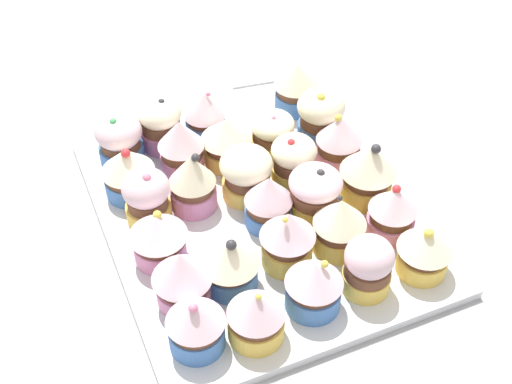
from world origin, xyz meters
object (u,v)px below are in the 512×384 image
at_px(cupcake_7, 340,224).
at_px(cupcake_8, 315,193).
at_px(cupcake_17, 256,314).
at_px(cupcake_13, 268,200).
at_px(cupcake_2, 368,171).
at_px(cupcake_24, 158,236).
at_px(cupcake_15, 224,140).
at_px(cupcake_26, 128,171).
at_px(cupcake_22, 196,323).
at_px(cupcake_12, 284,239).
at_px(cupcake_27, 120,139).
at_px(cupcake_10, 273,134).
at_px(cupcake_14, 245,173).
at_px(cupcake_11, 318,283).
at_px(cupcake_16, 205,114).
at_px(cupcake_0, 425,249).
at_px(cupcake_4, 320,116).
at_px(cupcake_21, 160,124).
at_px(cupcake_3, 339,141).
at_px(cupcake_25, 147,196).
at_px(cupcake_6, 368,265).
at_px(cupcake_18, 230,261).
at_px(cupcake_19, 192,182).
at_px(cupcake_20, 181,146).
at_px(cupcake_5, 296,86).
at_px(napkin, 258,57).
at_px(baking_tray, 256,213).
at_px(cupcake_1, 392,211).
at_px(cupcake_23, 182,276).

relative_size(cupcake_7, cupcake_8, 1.03).
bearing_deg(cupcake_17, cupcake_13, -28.22).
bearing_deg(cupcake_2, cupcake_24, 88.95).
relative_size(cupcake_15, cupcake_26, 0.94).
xyz_separation_m(cupcake_7, cupcake_22, (-0.06, 0.19, -0.00)).
height_order(cupcake_13, cupcake_26, cupcake_26).
distance_m(cupcake_12, cupcake_27, 0.27).
bearing_deg(cupcake_27, cupcake_10, -108.85).
bearing_deg(cupcake_22, cupcake_14, -34.99).
relative_size(cupcake_11, cupcake_16, 1.02).
bearing_deg(cupcake_0, cupcake_4, 0.63).
bearing_deg(cupcake_21, cupcake_10, -118.94).
height_order(cupcake_3, cupcake_24, cupcake_3).
bearing_deg(cupcake_25, cupcake_21, -24.19).
distance_m(cupcake_2, cupcake_25, 0.26).
xyz_separation_m(cupcake_2, cupcake_13, (0.01, 0.13, -0.01)).
xyz_separation_m(cupcake_6, cupcake_18, (0.06, 0.13, 0.00)).
bearing_deg(cupcake_8, cupcake_19, 60.30).
bearing_deg(cupcake_19, cupcake_20, -6.75).
height_order(cupcake_4, cupcake_7, cupcake_4).
height_order(cupcake_5, cupcake_22, same).
relative_size(cupcake_8, cupcake_11, 1.08).
distance_m(cupcake_0, cupcake_8, 0.14).
bearing_deg(cupcake_22, cupcake_17, -102.20).
distance_m(cupcake_16, napkin, 0.22).
distance_m(baking_tray, cupcake_4, 0.16).
bearing_deg(cupcake_1, cupcake_12, 87.60).
distance_m(cupcake_23, cupcake_25, 0.13).
xyz_separation_m(cupcake_7, cupcake_27, (0.24, 0.19, -0.00)).
height_order(cupcake_8, cupcake_21, same).
relative_size(cupcake_4, cupcake_8, 1.08).
distance_m(cupcake_4, cupcake_17, 0.32).
relative_size(baking_tray, cupcake_17, 6.08).
relative_size(cupcake_4, cupcake_14, 1.15).
distance_m(cupcake_4, cupcake_5, 0.07).
height_order(cupcake_4, cupcake_25, cupcake_4).
xyz_separation_m(cupcake_3, cupcake_21, (0.12, 0.20, -0.00)).
bearing_deg(cupcake_16, cupcake_26, 119.65).
bearing_deg(cupcake_21, cupcake_17, 179.52).
bearing_deg(cupcake_26, cupcake_22, -179.71).
height_order(cupcake_14, cupcake_21, cupcake_21).
height_order(cupcake_10, napkin, cupcake_10).
bearing_deg(cupcake_15, cupcake_21, 45.74).
bearing_deg(cupcake_20, cupcake_27, 51.78).
distance_m(cupcake_0, cupcake_14, 0.23).
bearing_deg(cupcake_8, cupcake_2, -87.22).
xyz_separation_m(cupcake_2, cupcake_19, (0.07, 0.20, -0.00)).
bearing_deg(cupcake_4, cupcake_16, 62.95).
distance_m(cupcake_8, cupcake_19, 0.14).
distance_m(cupcake_2, cupcake_11, 0.18).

